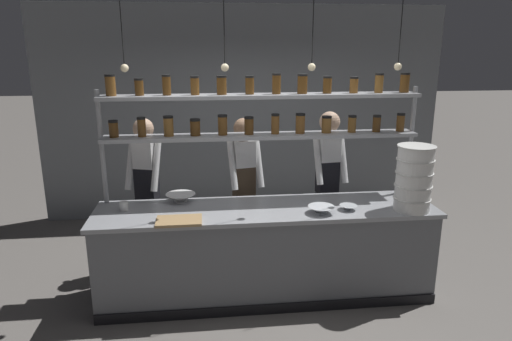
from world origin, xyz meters
The scene contains 14 objects.
ground_plane centered at (0.00, 0.00, 0.00)m, with size 40.00×40.00×0.00m, color slate.
back_wall centered at (0.00, 2.38, 1.49)m, with size 5.67×0.12×2.97m, color gray.
prep_counter centered at (0.00, 0.00, 0.46)m, with size 3.27×0.76×0.92m.
spice_shelf_unit centered at (-0.01, 0.33, 1.73)m, with size 3.15×0.28×2.17m.
chef_left centered at (-1.20, 0.69, 0.98)m, with size 0.42×0.35×1.70m.
chef_center centered at (-0.16, 0.65, 0.98)m, with size 0.40×0.33×1.69m.
chef_right centered at (0.77, 0.62, 1.02)m, with size 0.39×0.32×1.75m.
container_stack centered at (1.35, -0.22, 1.23)m, with size 0.35×0.35×0.62m.
cutting_board centered at (-0.81, -0.28, 0.93)m, with size 0.40×0.26×0.02m.
prep_bowl_near_left centered at (0.49, -0.21, 0.95)m, with size 0.25×0.25×0.07m.
prep_bowl_center_front centered at (0.76, -0.15, 0.94)m, with size 0.17×0.17×0.05m.
prep_bowl_center_back centered at (-0.82, 0.27, 0.96)m, with size 0.29×0.29×0.08m.
serving_cup_front centered at (-1.35, 0.08, 0.96)m, with size 0.08×0.08×0.08m.
pendant_light_row centered at (0.00, 0.00, 2.28)m, with size 2.51×0.07×0.72m.
Camera 1 is at (-0.57, -4.09, 2.42)m, focal length 32.00 mm.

